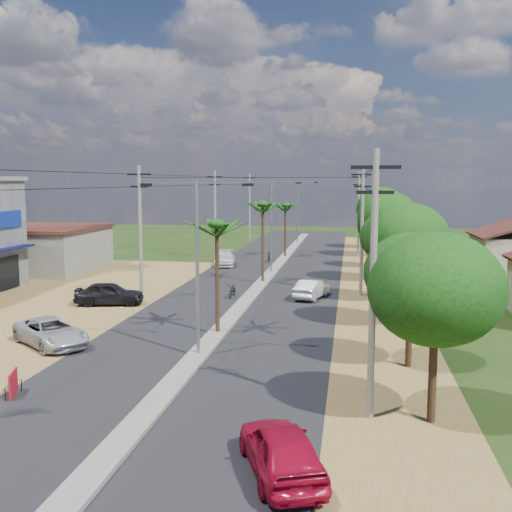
{
  "coord_description": "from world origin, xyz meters",
  "views": [
    {
      "loc": [
        6.76,
        -25.7,
        7.96
      ],
      "look_at": [
        0.53,
        13.35,
        3.0
      ],
      "focal_mm": 42.0,
      "sensor_mm": 36.0,
      "label": 1
    }
  ],
  "objects_px": {
    "car_red_near": "(281,450)",
    "car_parked_dark": "(109,294)",
    "car_white_far": "(225,259)",
    "car_parked_silver": "(51,333)",
    "moto_rider_east": "(284,447)",
    "car_silver_mid": "(312,289)",
    "roadside_sign": "(13,384)"
  },
  "relations": [
    {
      "from": "car_red_near",
      "to": "car_parked_dark",
      "type": "bearing_deg",
      "value": -77.61
    },
    {
      "from": "car_white_far",
      "to": "car_parked_silver",
      "type": "bearing_deg",
      "value": -105.05
    },
    {
      "from": "car_red_near",
      "to": "car_parked_silver",
      "type": "bearing_deg",
      "value": -62.33
    },
    {
      "from": "car_parked_dark",
      "to": "moto_rider_east",
      "type": "bearing_deg",
      "value": -157.92
    },
    {
      "from": "car_silver_mid",
      "to": "moto_rider_east",
      "type": "relative_size",
      "value": 2.32
    },
    {
      "from": "car_parked_silver",
      "to": "moto_rider_east",
      "type": "xyz_separation_m",
      "value": [
        12.5,
        -10.22,
        -0.21
      ]
    },
    {
      "from": "car_parked_silver",
      "to": "car_parked_dark",
      "type": "bearing_deg",
      "value": 44.1
    },
    {
      "from": "car_silver_mid",
      "to": "car_parked_dark",
      "type": "relative_size",
      "value": 0.9
    },
    {
      "from": "car_parked_dark",
      "to": "car_silver_mid",
      "type": "bearing_deg",
      "value": -83.87
    },
    {
      "from": "moto_rider_east",
      "to": "roadside_sign",
      "type": "distance_m",
      "value": 11.1
    },
    {
      "from": "car_white_far",
      "to": "car_parked_dark",
      "type": "height_order",
      "value": "car_parked_dark"
    },
    {
      "from": "car_white_far",
      "to": "car_red_near",
      "type": "bearing_deg",
      "value": -85.86
    },
    {
      "from": "car_parked_dark",
      "to": "roadside_sign",
      "type": "height_order",
      "value": "car_parked_dark"
    },
    {
      "from": "moto_rider_east",
      "to": "roadside_sign",
      "type": "bearing_deg",
      "value": -37.3
    },
    {
      "from": "car_silver_mid",
      "to": "car_white_far",
      "type": "xyz_separation_m",
      "value": [
        -9.18,
        14.73,
        0.01
      ]
    },
    {
      "from": "car_parked_dark",
      "to": "roadside_sign",
      "type": "relative_size",
      "value": 3.85
    },
    {
      "from": "roadside_sign",
      "to": "car_white_far",
      "type": "bearing_deg",
      "value": 70.1
    },
    {
      "from": "car_parked_silver",
      "to": "car_white_far",
      "type": "bearing_deg",
      "value": 32.93
    },
    {
      "from": "car_white_far",
      "to": "roadside_sign",
      "type": "height_order",
      "value": "car_white_far"
    },
    {
      "from": "car_red_near",
      "to": "car_white_far",
      "type": "bearing_deg",
      "value": -96.7
    },
    {
      "from": "car_parked_silver",
      "to": "moto_rider_east",
      "type": "relative_size",
      "value": 2.79
    },
    {
      "from": "moto_rider_east",
      "to": "car_red_near",
      "type": "bearing_deg",
      "value": 71.41
    },
    {
      "from": "moto_rider_east",
      "to": "roadside_sign",
      "type": "relative_size",
      "value": 1.49
    },
    {
      "from": "car_red_near",
      "to": "car_parked_silver",
      "type": "xyz_separation_m",
      "value": [
        -12.5,
        11.04,
        -0.07
      ]
    },
    {
      "from": "car_red_near",
      "to": "car_white_far",
      "type": "distance_m",
      "value": 40.82
    },
    {
      "from": "car_parked_silver",
      "to": "roadside_sign",
      "type": "distance_m",
      "value": 6.93
    },
    {
      "from": "car_parked_dark",
      "to": "roadside_sign",
      "type": "bearing_deg",
      "value": 178.34
    },
    {
      "from": "car_parked_silver",
      "to": "car_parked_dark",
      "type": "xyz_separation_m",
      "value": [
        -1.03,
        9.59,
        0.09
      ]
    },
    {
      "from": "car_parked_silver",
      "to": "car_parked_dark",
      "type": "relative_size",
      "value": 1.08
    },
    {
      "from": "car_white_far",
      "to": "car_parked_dark",
      "type": "xyz_separation_m",
      "value": [
        -3.53,
        -18.95,
        0.08
      ]
    },
    {
      "from": "car_red_near",
      "to": "car_parked_dark",
      "type": "relative_size",
      "value": 0.98
    },
    {
      "from": "car_parked_dark",
      "to": "roadside_sign",
      "type": "xyz_separation_m",
      "value": [
        3.03,
        -16.22,
        -0.26
      ]
    }
  ]
}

